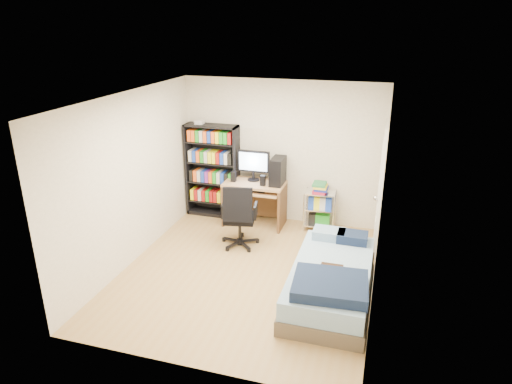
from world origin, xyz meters
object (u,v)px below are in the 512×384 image
(media_shelf, at_px, (213,170))
(office_chair, at_px, (239,227))
(computer_desk, at_px, (261,186))
(bed, at_px, (331,280))

(media_shelf, xyz_separation_m, office_chair, (0.87, -1.08, -0.54))
(computer_desk, distance_m, bed, 2.52)
(office_chair, xyz_separation_m, bed, (1.60, -1.04, -0.08))
(computer_desk, bearing_deg, bed, -52.66)
(media_shelf, bearing_deg, computer_desk, -8.95)
(office_chair, bearing_deg, media_shelf, 117.54)
(computer_desk, bearing_deg, office_chair, -95.74)
(office_chair, bearing_deg, bed, -44.23)
(bed, bearing_deg, office_chair, 146.89)
(media_shelf, height_order, bed, media_shelf)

